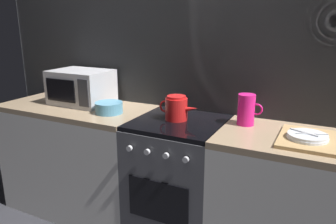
# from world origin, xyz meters

# --- Properties ---
(back_wall) EXTENTS (3.60, 0.05, 2.40)m
(back_wall) POSITION_xyz_m (0.00, 0.32, 1.20)
(back_wall) COLOR gray
(back_wall) RESTS_ON ground_plane
(counter_left) EXTENTS (1.20, 0.60, 0.90)m
(counter_left) POSITION_xyz_m (-0.90, 0.00, 0.45)
(counter_left) COLOR silver
(counter_left) RESTS_ON ground_plane
(stove_unit) EXTENTS (0.60, 0.63, 0.90)m
(stove_unit) POSITION_xyz_m (-0.00, -0.00, 0.45)
(stove_unit) COLOR #4C4C51
(stove_unit) RESTS_ON ground_plane
(counter_right) EXTENTS (1.20, 0.60, 0.90)m
(counter_right) POSITION_xyz_m (0.90, 0.00, 0.45)
(counter_right) COLOR silver
(counter_right) RESTS_ON ground_plane
(microwave) EXTENTS (0.46, 0.35, 0.27)m
(microwave) POSITION_xyz_m (-0.90, 0.08, 1.04)
(microwave) COLOR #B2B2B7
(microwave) RESTS_ON counter_left
(kettle) EXTENTS (0.28, 0.15, 0.17)m
(kettle) POSITION_xyz_m (-0.02, 0.01, 0.98)
(kettle) COLOR red
(kettle) RESTS_ON stove_unit
(mixing_bowl) EXTENTS (0.20, 0.20, 0.08)m
(mixing_bowl) POSITION_xyz_m (-0.53, -0.06, 0.94)
(mixing_bowl) COLOR teal
(mixing_bowl) RESTS_ON counter_left
(pitcher) EXTENTS (0.16, 0.11, 0.20)m
(pitcher) POSITION_xyz_m (0.42, 0.12, 1.00)
(pitcher) COLOR #E5197A
(pitcher) RESTS_ON counter_right
(dish_pile) EXTENTS (0.30, 0.40, 0.06)m
(dish_pile) POSITION_xyz_m (0.80, -0.03, 0.92)
(dish_pile) COLOR tan
(dish_pile) RESTS_ON counter_right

